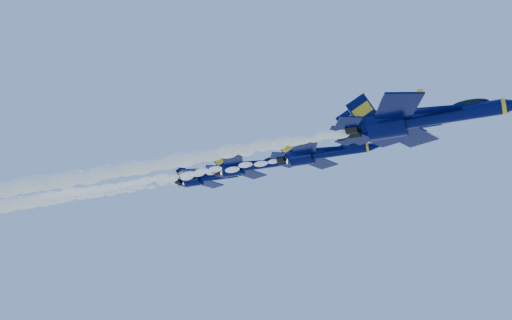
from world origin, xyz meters
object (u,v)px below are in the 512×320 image
at_px(jet_fourth, 250,166).
at_px(jet_lead, 423,119).
at_px(jet_fifth, 208,178).
at_px(jet_second, 388,128).
at_px(jet_third, 323,153).

bearing_deg(jet_fourth, jet_lead, -33.31).
height_order(jet_fourth, jet_fifth, jet_fifth).
bearing_deg(jet_second, jet_fourth, 152.31).
bearing_deg(jet_fifth, jet_second, -30.37).
bearing_deg(jet_lead, jet_third, 140.79).
bearing_deg(jet_third, jet_fourth, 154.02).
relative_size(jet_third, jet_fifth, 1.02).
distance_m(jet_second, jet_fourth, 28.41).
bearing_deg(jet_fifth, jet_lead, -33.90).
bearing_deg(jet_lead, jet_fifth, 146.10).
bearing_deg(jet_third, jet_lead, -39.21).
bearing_deg(jet_fourth, jet_third, -25.98).
bearing_deg(jet_fifth, jet_third, -30.53).
height_order(jet_lead, jet_second, jet_second).
xyz_separation_m(jet_second, jet_fifth, (-37.70, 22.09, 4.92)).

